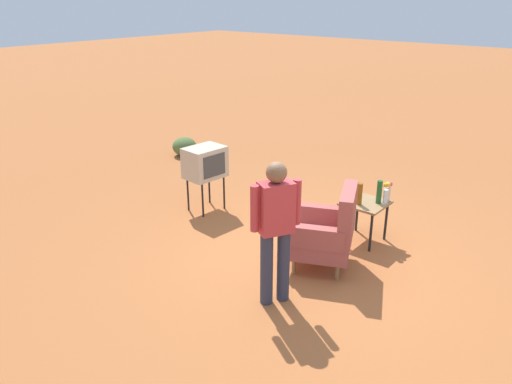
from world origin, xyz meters
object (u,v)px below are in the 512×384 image
bottle_wine_green (379,192)px  flower_vase (387,190)px  person_standing (276,225)px  tv_on_stand (205,163)px  bottle_tall_amber (360,194)px  armchair (328,231)px  bottle_short_clear (385,197)px  side_table (365,208)px

bottle_wine_green → flower_vase: size_ratio=1.21×
person_standing → flower_vase: 2.20m
tv_on_stand → bottle_tall_amber: bearing=101.4°
armchair → person_standing: (1.01, -0.05, 0.44)m
tv_on_stand → person_standing: bearing=60.8°
person_standing → bottle_tall_amber: person_standing is taller
armchair → bottle_tall_amber: (-0.80, -0.02, 0.23)m
flower_vase → bottle_short_clear: bearing=15.9°
armchair → bottle_short_clear: 1.09m
bottle_wine_green → flower_vase: bottle_wine_green is taller
armchair → tv_on_stand: armchair is taller
tv_on_stand → person_standing: person_standing is taller
side_table → armchair: bearing=-0.8°
side_table → bottle_wine_green: bearing=118.7°
flower_vase → bottle_tall_amber: bearing=-31.7°
bottle_short_clear → side_table: bearing=-62.3°
bottle_tall_amber → bottle_wine_green: bearing=139.6°
tv_on_stand → flower_vase: size_ratio=3.89×
bottle_wine_green → armchair: bearing=-9.0°
armchair → bottle_wine_green: size_ratio=3.31×
side_table → flower_vase: (-0.23, 0.19, 0.23)m
tv_on_stand → bottle_short_clear: (-0.73, 2.66, -0.10)m
flower_vase → tv_on_stand: bearing=-72.1°
tv_on_stand → bottle_short_clear: bearing=105.4°
bottle_short_clear → flower_vase: bearing=-164.1°
tv_on_stand → bottle_wine_green: size_ratio=3.22×
tv_on_stand → person_standing: (1.33, 2.38, 0.16)m
side_table → bottle_wine_green: 0.30m
side_table → bottle_wine_green: bottle_wine_green is taller
bottle_wine_green → bottle_tall_amber: bottle_wine_green is taller
side_table → bottle_tall_amber: (0.13, -0.03, 0.23)m
bottle_wine_green → side_table: bearing=-61.3°
tv_on_stand → flower_vase: bearing=107.9°
tv_on_stand → bottle_tall_amber: 2.46m
tv_on_stand → flower_vase: (-0.85, 2.63, -0.05)m
side_table → person_standing: size_ratio=0.35×
flower_vase → bottle_wine_green: bearing=-16.6°
tv_on_stand → side_table: bearing=104.2°
bottle_short_clear → flower_vase: size_ratio=0.75×
bottle_short_clear → person_standing: bearing=-7.9°
bottle_wine_green → bottle_short_clear: size_ratio=1.60×
bottle_short_clear → tv_on_stand: bearing=-74.6°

